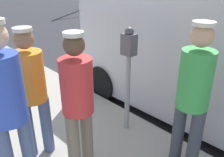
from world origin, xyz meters
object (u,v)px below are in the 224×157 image
Objects in this scene: pedestrian_in_green at (193,93)px; pedestrian_in_orange at (31,88)px; parking_meter_near at (128,63)px; pedestrian_in_blue at (7,104)px; pedestrian_in_red at (78,99)px.

pedestrian_in_orange is at bearing -50.80° from pedestrian_in_green.
parking_meter_near is at bearing 162.15° from pedestrian_in_orange.
pedestrian_in_green is 0.96× the size of pedestrian_in_blue.
pedestrian_in_orange is 0.63m from pedestrian_in_red.
pedestrian_in_orange is at bearing -135.87° from pedestrian_in_blue.
pedestrian_in_blue is 0.67m from pedestrian_in_red.
pedestrian_in_green is at bearing 137.94° from pedestrian_in_red.
parking_meter_near is 0.93× the size of pedestrian_in_red.
pedestrian_in_red is (-0.64, 0.19, -0.11)m from pedestrian_in_blue.
parking_meter_near is at bearing -179.93° from pedestrian_in_blue.
parking_meter_near is 1.27m from pedestrian_in_orange.
pedestrian_in_orange is at bearing -17.85° from parking_meter_near.
pedestrian_in_red is at bearing 11.13° from parking_meter_near.
pedestrian_in_orange reaches higher than parking_meter_near.
pedestrian_in_green reaches higher than pedestrian_in_orange.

